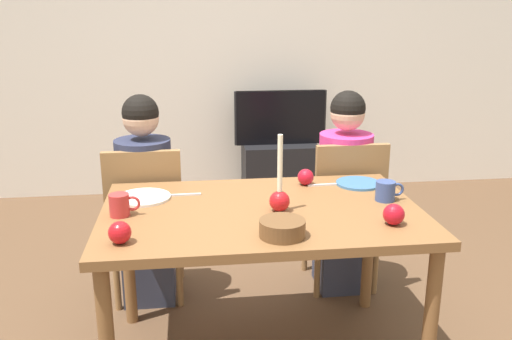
# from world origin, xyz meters

# --- Properties ---
(back_wall) EXTENTS (6.40, 0.10, 2.60)m
(back_wall) POSITION_xyz_m (0.00, 2.60, 1.30)
(back_wall) COLOR silver
(back_wall) RESTS_ON ground
(dining_table) EXTENTS (1.40, 0.90, 0.75)m
(dining_table) POSITION_xyz_m (0.00, 0.00, 0.67)
(dining_table) COLOR brown
(dining_table) RESTS_ON ground
(chair_left) EXTENTS (0.40, 0.40, 0.90)m
(chair_left) POSITION_xyz_m (-0.56, 0.61, 0.51)
(chair_left) COLOR olive
(chair_left) RESTS_ON ground
(chair_right) EXTENTS (0.40, 0.40, 0.90)m
(chair_right) POSITION_xyz_m (0.56, 0.61, 0.51)
(chair_right) COLOR olive
(chair_right) RESTS_ON ground
(person_left_child) EXTENTS (0.30, 0.30, 1.17)m
(person_left_child) POSITION_xyz_m (-0.56, 0.64, 0.57)
(person_left_child) COLOR #33384C
(person_left_child) RESTS_ON ground
(person_right_child) EXTENTS (0.30, 0.30, 1.17)m
(person_right_child) POSITION_xyz_m (0.56, 0.64, 0.57)
(person_right_child) COLOR #33384C
(person_right_child) RESTS_ON ground
(tv_stand) EXTENTS (0.64, 0.40, 0.48)m
(tv_stand) POSITION_xyz_m (0.47, 2.30, 0.24)
(tv_stand) COLOR black
(tv_stand) RESTS_ON ground
(tv) EXTENTS (0.79, 0.05, 0.46)m
(tv) POSITION_xyz_m (0.47, 2.30, 0.71)
(tv) COLOR black
(tv) RESTS_ON tv_stand
(candle_centerpiece) EXTENTS (0.09, 0.09, 0.34)m
(candle_centerpiece) POSITION_xyz_m (0.07, -0.04, 0.82)
(candle_centerpiece) COLOR red
(candle_centerpiece) RESTS_ON dining_table
(plate_left) EXTENTS (0.25, 0.25, 0.01)m
(plate_left) POSITION_xyz_m (-0.53, 0.20, 0.76)
(plate_left) COLOR white
(plate_left) RESTS_ON dining_table
(plate_right) EXTENTS (0.22, 0.22, 0.01)m
(plate_right) POSITION_xyz_m (0.53, 0.29, 0.76)
(plate_right) COLOR teal
(plate_right) RESTS_ON dining_table
(mug_left) EXTENTS (0.13, 0.09, 0.10)m
(mug_left) POSITION_xyz_m (-0.61, -0.01, 0.80)
(mug_left) COLOR #B72D2D
(mug_left) RESTS_ON dining_table
(mug_right) EXTENTS (0.13, 0.09, 0.09)m
(mug_right) POSITION_xyz_m (0.58, 0.04, 0.80)
(mug_right) COLOR #33477F
(mug_right) RESTS_ON dining_table
(fork_left) EXTENTS (0.18, 0.02, 0.01)m
(fork_left) POSITION_xyz_m (-0.35, 0.22, 0.75)
(fork_left) COLOR silver
(fork_left) RESTS_ON dining_table
(fork_right) EXTENTS (0.18, 0.02, 0.01)m
(fork_right) POSITION_xyz_m (0.36, 0.29, 0.75)
(fork_right) COLOR silver
(fork_right) RESTS_ON dining_table
(bowl_walnuts) EXTENTS (0.18, 0.18, 0.07)m
(bowl_walnuts) POSITION_xyz_m (0.04, -0.31, 0.78)
(bowl_walnuts) COLOR brown
(bowl_walnuts) RESTS_ON dining_table
(apple_near_candle) EXTENTS (0.09, 0.09, 0.09)m
(apple_near_candle) POSITION_xyz_m (0.51, -0.25, 0.79)
(apple_near_candle) COLOR #B2101E
(apple_near_candle) RESTS_ON dining_table
(apple_by_left_plate) EXTENTS (0.09, 0.09, 0.09)m
(apple_by_left_plate) POSITION_xyz_m (-0.57, -0.30, 0.79)
(apple_by_left_plate) COLOR #B21218
(apple_by_left_plate) RESTS_ON dining_table
(apple_by_right_mug) EXTENTS (0.08, 0.08, 0.08)m
(apple_by_right_mug) POSITION_xyz_m (0.26, 0.31, 0.79)
(apple_by_right_mug) COLOR #B31222
(apple_by_right_mug) RESTS_ON dining_table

